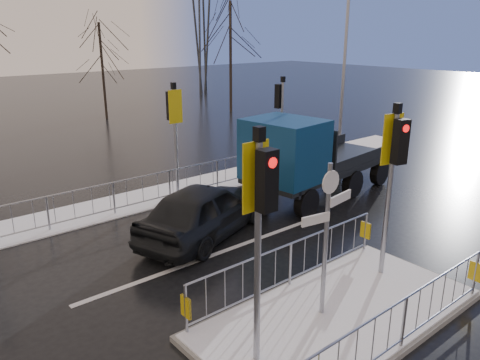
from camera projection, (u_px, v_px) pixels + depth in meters
ground at (339, 318)px, 9.34m from camera, size 120.00×120.00×0.00m
snow_verge at (135, 201)px, 15.64m from camera, size 30.00×2.00×0.04m
lane_markings at (352, 325)px, 9.09m from camera, size 8.00×11.38×0.01m
traffic_island at (339, 300)px, 9.22m from camera, size 6.00×3.04×4.15m
far_kerb_fixtures at (149, 175)px, 15.14m from camera, size 18.00×0.65×3.83m
car_far_lane at (204, 210)px, 12.84m from camera, size 4.87×3.28×1.54m
flatbed_truck at (301, 157)px, 15.20m from camera, size 6.47×2.97×2.90m
tree_far_b at (101, 52)px, 29.31m from camera, size 3.25×3.25×6.14m
tree_far_c at (230, 36)px, 31.68m from camera, size 4.00×4.00×7.55m
street_lamp_right at (346, 56)px, 20.66m from camera, size 1.25×0.18×8.00m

